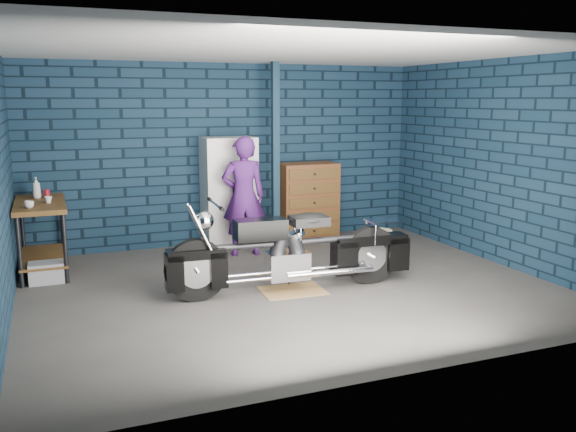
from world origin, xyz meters
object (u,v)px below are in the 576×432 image
object	(u,v)px
tool_chest	(308,202)
shop_stool	(379,253)
workbench	(43,237)
locker	(229,192)
storage_bin	(46,272)
motorcycle	(292,245)
person	(244,196)

from	to	relation	value
tool_chest	shop_stool	distance (m)	2.19
workbench	locker	xyz separation A→B (m)	(2.60, 0.48, 0.36)
workbench	tool_chest	distance (m)	3.90
storage_bin	locker	distance (m)	2.84
locker	storage_bin	bearing A→B (deg)	-159.19
tool_chest	workbench	bearing A→B (deg)	-172.93
motorcycle	tool_chest	bearing A→B (deg)	66.00
workbench	motorcycle	distance (m)	3.26
person	storage_bin	world-z (taller)	person
motorcycle	locker	size ratio (longest dim) A/B	1.51
person	shop_stool	size ratio (longest dim) A/B	2.91
storage_bin	tool_chest	world-z (taller)	tool_chest
workbench	shop_stool	xyz separation A→B (m)	(3.91, -1.69, -0.17)
workbench	person	xyz separation A→B (m)	(2.64, -0.09, 0.38)
storage_bin	tool_chest	xyz separation A→B (m)	(3.85, 0.98, 0.48)
motorcycle	person	bearing A→B (deg)	93.52
person	shop_stool	world-z (taller)	person
workbench	storage_bin	bearing A→B (deg)	-87.71
storage_bin	locker	xyz separation A→B (m)	(2.58, 0.98, 0.69)
tool_chest	person	bearing A→B (deg)	-155.01
motorcycle	locker	xyz separation A→B (m)	(-0.06, 2.37, 0.27)
locker	tool_chest	bearing A→B (deg)	0.00
person	storage_bin	bearing A→B (deg)	16.52
tool_chest	motorcycle	bearing A→B (deg)	-117.18
person	tool_chest	bearing A→B (deg)	-147.31
shop_stool	workbench	bearing A→B (deg)	156.62
shop_stool	locker	bearing A→B (deg)	121.08
motorcycle	shop_stool	xyz separation A→B (m)	(1.25, 0.20, -0.25)
shop_stool	storage_bin	bearing A→B (deg)	163.00
storage_bin	tool_chest	size ratio (longest dim) A/B	0.33
tool_chest	shop_stool	bearing A→B (deg)	-89.12
person	locker	size ratio (longest dim) A/B	1.03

